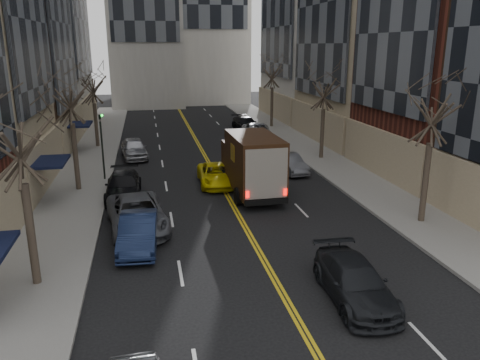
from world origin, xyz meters
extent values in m
cube|color=slate|center=(-9.00, 27.00, 0.07)|extent=(4.00, 66.00, 0.15)
cube|color=slate|center=(9.00, 27.00, 0.07)|extent=(4.00, 66.00, 0.15)
cube|color=black|center=(-10.00, 18.00, 2.40)|extent=(2.00, 3.00, 0.15)
cube|color=black|center=(-10.90, 18.00, 1.35)|extent=(0.20, 3.00, 2.50)
cube|color=black|center=(-10.00, 31.00, 2.40)|extent=(2.00, 3.00, 0.15)
cube|color=black|center=(-10.90, 31.00, 1.35)|extent=(0.20, 3.00, 2.50)
cylinder|color=#382D23|center=(-8.80, 8.00, 2.06)|extent=(0.30, 0.30, 3.83)
cylinder|color=#382D23|center=(-8.80, 20.00, 2.17)|extent=(0.30, 0.30, 4.05)
cylinder|color=#382D23|center=(-8.80, 33.00, 1.99)|extent=(0.30, 0.30, 3.69)
cylinder|color=#382D23|center=(8.80, 11.00, 2.13)|extent=(0.30, 0.30, 3.96)
cylinder|color=#382D23|center=(8.80, 25.00, 2.04)|extent=(0.30, 0.30, 3.78)
cylinder|color=#382D23|center=(8.80, 40.00, 2.22)|extent=(0.30, 0.30, 4.14)
cylinder|color=black|center=(-7.40, 22.00, 2.05)|extent=(0.12, 0.12, 3.80)
imported|color=black|center=(-7.40, 22.00, 4.40)|extent=(0.15, 0.18, 0.90)
sphere|color=#0CE526|center=(-7.25, 21.90, 4.35)|extent=(0.14, 0.14, 0.14)
cube|color=black|center=(1.49, 17.38, 0.58)|extent=(2.46, 6.76, 0.31)
cube|color=black|center=(1.44, 19.84, 1.62)|extent=(2.50, 1.84, 2.20)
cube|color=black|center=(1.51, 16.81, 2.10)|extent=(2.63, 5.19, 3.14)
cube|color=black|center=(1.57, 14.16, 0.58)|extent=(2.41, 0.24, 0.31)
cube|color=red|center=(0.52, 14.11, 1.05)|extent=(0.19, 0.07, 0.37)
cube|color=red|center=(2.62, 14.16, 1.05)|extent=(0.19, 0.07, 0.37)
cube|color=gold|center=(0.23, 16.83, 2.72)|extent=(0.06, 0.94, 0.94)
cube|color=gold|center=(2.78, 16.89, 2.72)|extent=(0.06, 0.94, 0.94)
cylinder|color=black|center=(0.21, 19.55, 0.50)|extent=(0.32, 1.01, 1.01)
cylinder|color=black|center=(2.68, 19.61, 0.50)|extent=(0.32, 1.01, 1.01)
cylinder|color=black|center=(0.30, 15.57, 0.50)|extent=(0.32, 1.01, 1.01)
cylinder|color=black|center=(2.77, 15.63, 0.50)|extent=(0.32, 1.01, 1.01)
imported|color=black|center=(2.34, 4.80, 0.69)|extent=(2.16, 4.85, 1.38)
cube|color=black|center=(2.34, 5.49, 1.24)|extent=(0.13, 0.04, 0.09)
cube|color=blue|center=(2.34, 5.46, 1.24)|extent=(0.10, 0.01, 0.06)
imported|color=#DAC709|center=(-0.30, 19.73, 0.65)|extent=(2.31, 4.77, 1.31)
imported|color=black|center=(1.30, 16.58, 0.90)|extent=(0.66, 0.77, 1.79)
imported|color=#121D3B|center=(-5.10, 10.76, 0.74)|extent=(1.84, 4.60, 1.49)
imported|color=#505258|center=(-5.19, 13.00, 0.78)|extent=(3.31, 5.91, 1.56)
imported|color=black|center=(-6.02, 18.19, 0.72)|extent=(2.04, 4.95, 1.43)
imported|color=#97989E|center=(-5.59, 28.32, 0.79)|extent=(2.37, 4.79, 1.57)
imported|color=#4F5157|center=(5.18, 21.68, 0.66)|extent=(1.84, 4.12, 1.31)
imported|color=#9D9EA4|center=(5.59, 33.28, 0.79)|extent=(3.31, 5.95, 1.57)
imported|color=black|center=(5.66, 38.70, 0.72)|extent=(2.49, 5.12, 1.44)
camera|label=1|loc=(-4.48, -8.82, 8.64)|focal=35.00mm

